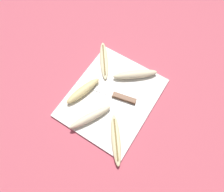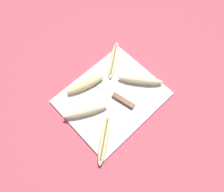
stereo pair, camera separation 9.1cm
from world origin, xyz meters
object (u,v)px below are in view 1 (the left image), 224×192
banana_bright_far (90,117)px  banana_pale_long (135,74)px  knife (120,97)px  banana_golden_short (83,91)px  banana_soft_right (116,139)px  banana_cream_curved (104,60)px

banana_bright_far → banana_pale_long: bearing=-11.4°
knife → banana_golden_short: bearing=102.1°
knife → banana_golden_short: (-0.06, 0.14, 0.01)m
banana_soft_right → banana_cream_curved: banana_soft_right is taller
banana_pale_long → banana_soft_right: banana_pale_long is taller
banana_pale_long → banana_cream_curved: 0.16m
banana_soft_right → banana_bright_far: bearing=81.9°
banana_soft_right → banana_golden_short: bearing=66.2°
knife → banana_soft_right: banana_soft_right is taller
banana_pale_long → banana_soft_right: size_ratio=0.96×
banana_bright_far → banana_cream_curved: 0.28m
knife → banana_bright_far: bearing=148.9°
knife → banana_soft_right: (-0.16, -0.08, 0.00)m
banana_cream_curved → banana_golden_short: size_ratio=1.04×
banana_cream_curved → banana_soft_right: bearing=-139.5°
knife → banana_soft_right: 0.18m
banana_bright_far → banana_pale_long: banana_bright_far is taller
banana_pale_long → banana_golden_short: size_ratio=1.01×
banana_bright_far → banana_golden_short: size_ratio=1.03×
banana_pale_long → banana_soft_right: (-0.29, -0.08, -0.01)m
banana_golden_short → banana_bright_far: bearing=-131.1°
banana_pale_long → banana_cream_curved: (-0.01, 0.16, -0.01)m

